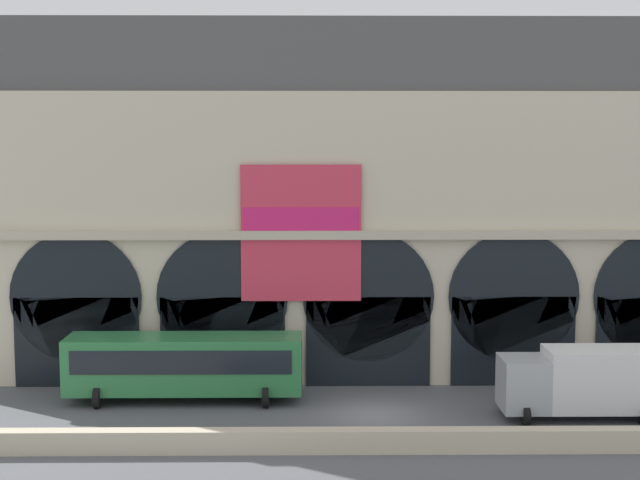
% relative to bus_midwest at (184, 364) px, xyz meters
% --- Properties ---
extents(ground_plane, '(200.00, 200.00, 0.00)m').
position_rel_bus_midwest_xyz_m(ground_plane, '(8.80, -2.30, -1.78)').
color(ground_plane, '#54565B').
extents(quay_parapet_wall, '(90.00, 0.70, 0.93)m').
position_rel_bus_midwest_xyz_m(quay_parapet_wall, '(8.80, -7.23, -1.32)').
color(quay_parapet_wall, beige).
rests_on(quay_parapet_wall, ground).
extents(station_building, '(44.88, 6.14, 18.28)m').
position_rel_bus_midwest_xyz_m(station_building, '(8.83, 5.56, 7.12)').
color(station_building, beige).
rests_on(station_building, ground).
extents(bus_midwest, '(11.00, 3.25, 3.10)m').
position_rel_bus_midwest_xyz_m(bus_midwest, '(0.00, 0.00, 0.00)').
color(bus_midwest, '#2D7A42').
rests_on(bus_midwest, ground).
extents(box_truck_mideast, '(7.50, 2.91, 3.12)m').
position_rel_bus_midwest_xyz_m(box_truck_mideast, '(18.13, -2.89, -0.08)').
color(box_truck_mideast, '#ADB2B7').
rests_on(box_truck_mideast, ground).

